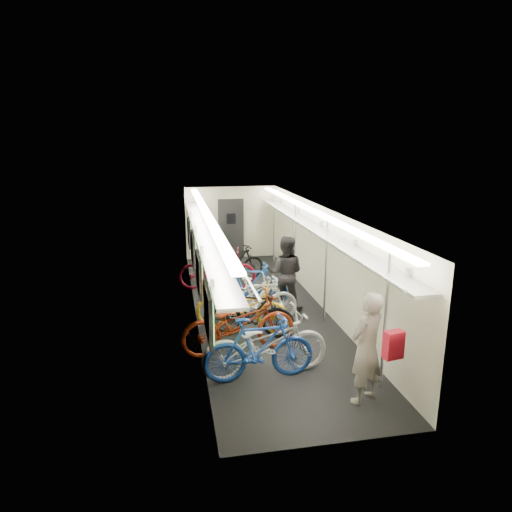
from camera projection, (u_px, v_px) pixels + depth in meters
name	position (u px, v px, depth m)	size (l,w,h in m)	color
train_car_shell	(239.00, 235.00, 10.99)	(10.00, 10.00, 10.00)	black
bicycle_0	(265.00, 344.00, 7.65)	(0.76, 2.19, 1.15)	#B5B5BA
bicycle_1	(259.00, 349.00, 7.51)	(0.53, 1.87, 1.12)	#183D95
bicycle_2	(239.00, 324.00, 8.48)	(0.76, 2.18, 1.15)	maroon
bicycle_3	(252.00, 313.00, 9.18)	(0.49, 1.73, 1.04)	black
bicycle_4	(242.00, 306.00, 9.51)	(0.70, 2.00, 1.05)	gold
bicycle_5	(259.00, 299.00, 9.95)	(0.49, 1.72, 1.03)	silver
bicycle_6	(245.00, 296.00, 10.31)	(0.63, 1.80, 0.94)	silver
bicycle_7	(248.00, 286.00, 10.66)	(0.54, 1.92, 1.15)	#184391
bicycle_8	(217.00, 269.00, 12.15)	(0.72, 2.06, 1.08)	maroon
bicycle_9	(236.00, 264.00, 12.76)	(0.50, 1.76, 1.06)	black
passenger_near	(366.00, 348.00, 6.82)	(0.64, 0.42, 1.76)	gray
passenger_mid	(285.00, 273.00, 10.60)	(0.86, 0.67, 1.77)	black
backpack	(393.00, 345.00, 6.01)	(0.26, 0.14, 0.38)	#AF1124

